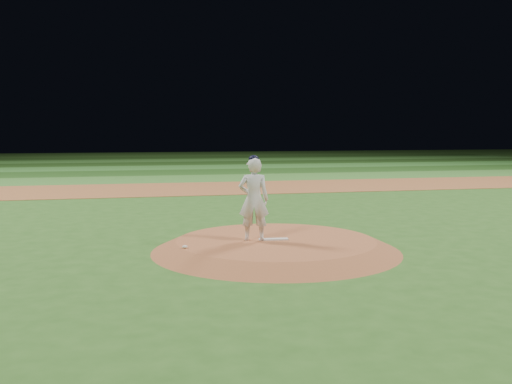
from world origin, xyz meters
name	(u,v)px	position (x,y,z in m)	size (l,w,h in m)	color
ground	(276,251)	(0.00, 0.00, 0.00)	(120.00, 120.00, 0.00)	#2D5D1E
infield_dirt_band	(199,188)	(0.00, 14.00, 0.01)	(70.00, 6.00, 0.02)	#99592F
outfield_stripe_0	(186,179)	(0.00, 19.50, 0.01)	(70.00, 5.00, 0.02)	#3A772B
outfield_stripe_1	(178,172)	(0.00, 24.50, 0.01)	(70.00, 5.00, 0.02)	#204C18
outfield_stripe_2	(172,167)	(0.00, 29.50, 0.01)	(70.00, 5.00, 0.02)	#357C2D
outfield_stripe_3	(167,164)	(0.00, 34.50, 0.01)	(70.00, 5.00, 0.02)	#1F4416
outfield_stripe_4	(164,160)	(0.00, 39.50, 0.01)	(70.00, 5.00, 0.02)	#36742A
outfield_stripe_5	(160,158)	(0.00, 44.50, 0.01)	(70.00, 5.00, 0.02)	#214717
pitchers_mound	(276,245)	(0.00, 0.00, 0.12)	(5.50, 5.50, 0.25)	#A45932
pitching_rubber	(273,239)	(-0.07, -0.04, 0.27)	(0.65, 0.16, 0.03)	white
rosin_bag	(185,247)	(-2.07, -0.51, 0.28)	(0.11, 0.11, 0.06)	silver
pitcher_on_mound	(254,199)	(-0.50, 0.00, 1.17)	(0.74, 0.57, 1.87)	silver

